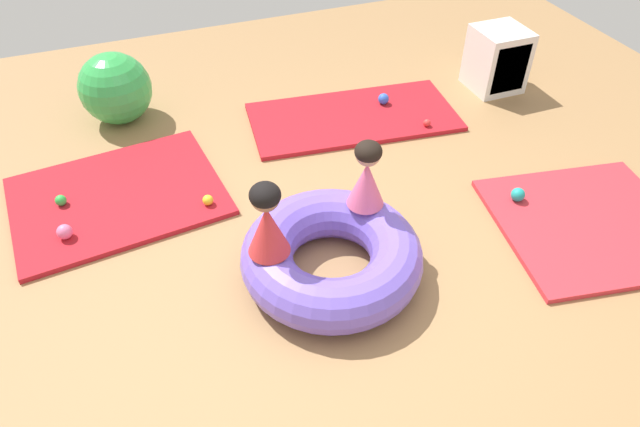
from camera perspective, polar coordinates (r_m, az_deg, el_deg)
name	(u,v)px	position (r m, az deg, el deg)	size (l,w,h in m)	color
ground_plane	(351,275)	(3.64, 3.05, -6.09)	(8.00, 8.00, 0.00)	#9E7549
gym_mat_front	(590,224)	(4.35, 25.22, -0.95)	(1.24, 1.17, 0.04)	red
gym_mat_center_rear	(118,196)	(4.42, -19.46, 1.63)	(1.45, 1.14, 0.04)	#B21923
gym_mat_far_left	(353,117)	(5.04, 3.32, 9.55)	(1.76, 0.84, 0.04)	#B21923
inflatable_cushion	(332,256)	(3.52, 1.16, -4.24)	(1.12, 1.12, 0.32)	#7056D1
child_in_pink	(367,175)	(3.51, 4.68, 3.86)	(0.32, 0.32, 0.46)	#E5608E
child_in_red	(267,220)	(3.18, -5.28, -0.65)	(0.28, 0.28, 0.48)	red
play_ball_pink	(65,232)	(4.14, -24.04, -1.67)	(0.10, 0.10, 0.10)	pink
play_ball_blue	(384,99)	(5.19, 6.33, 11.26)	(0.10, 0.10, 0.10)	blue
play_ball_green	(61,200)	(4.43, -24.36, 1.20)	(0.08, 0.08, 0.08)	green
play_ball_yellow	(208,200)	(4.12, -11.08, 1.32)	(0.08, 0.08, 0.08)	yellow
play_ball_teal	(518,195)	(4.31, 19.07, 1.79)	(0.10, 0.10, 0.10)	teal
play_ball_red	(427,123)	(4.94, 10.58, 8.84)	(0.06, 0.06, 0.06)	red
exercise_ball_large	(115,88)	(5.18, -19.67, 11.62)	(0.60, 0.60, 0.60)	green
storage_cube	(498,60)	(5.62, 17.31, 14.33)	(0.44, 0.44, 0.56)	silver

